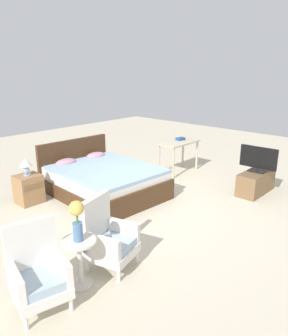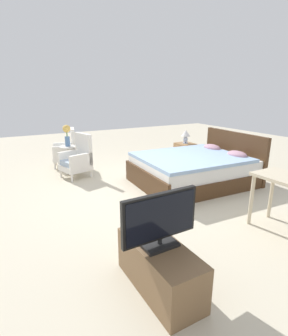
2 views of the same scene
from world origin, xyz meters
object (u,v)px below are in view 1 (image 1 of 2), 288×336
Objects in this scene: armchair_by_window_right at (108,239)px; table_lamp at (26,164)px; side_table at (80,257)px; armchair_by_window_left at (38,274)px; tv_stand at (256,182)px; tv_flatscreen at (258,159)px; bed at (103,180)px; vanity_desk at (179,146)px; nightstand at (29,189)px; flower_vase at (77,217)px; book_stack at (180,139)px.

armchair_by_window_right reaches higher than table_lamp.
armchair_by_window_left is at bearing 171.98° from side_table.
tv_stand is 1.29× the size of tv_flatscreen.
bed reaches higher than vanity_desk.
nightstand is (-1.21, 0.69, -0.03)m from bed.
table_lamp is 4.45m from tv_stand.
tv_stand is 2.01m from vanity_desk.
flower_vase reaches higher than side_table.
bed is 9.85× the size of book_stack.
side_table is 0.51m from flower_vase.
nightstand is 0.52× the size of vanity_desk.
armchair_by_window_right is 1.57× the size of side_table.
bed is 6.87× the size of table_lamp.
vanity_desk is at bearing 89.07° from tv_flatscreen.
nightstand is 4.44m from tv_flatscreen.
book_stack is at bearing -13.44° from table_lamp.
side_table is 1.09× the size of nightstand.
table_lamp is (0.83, 2.68, 0.39)m from side_table.
tv_stand is at bearing -45.78° from bed.
tv_flatscreen reaches higher than vanity_desk.
nightstand is at bearing 139.28° from tv_stand.
nightstand is at bearing 166.58° from book_stack.
book_stack is at bearing 24.50° from armchair_by_window_right.
side_table is (-0.49, -0.07, -0.01)m from armchair_by_window_right.
vanity_desk is at bearing -154.51° from book_stack.
armchair_by_window_left is 5.17m from book_stack.
bed reaches higher than armchair_by_window_left.
armchair_by_window_left reaches higher than vanity_desk.
armchair_by_window_right is 0.88× the size of vanity_desk.
armchair_by_window_right is 2.79× the size of table_lamp.
nightstand is (0.83, 2.68, -0.10)m from side_table.
armchair_by_window_right is at bearing 7.99° from side_table.
tv_flatscreen is (3.35, -2.88, 0.44)m from nightstand.
side_table is 2.80m from nightstand.
armchair_by_window_left is at bearing 176.63° from tv_flatscreen.
tv_stand is at bearing -4.25° from armchair_by_window_right.
table_lamp is at bearing 63.27° from armchair_by_window_left.
bed reaches higher than armchair_by_window_right.
armchair_by_window_left is (-2.53, -1.92, 0.08)m from bed.
nightstand is at bearing 150.45° from bed.
bed is at bearing 44.30° from side_table.
nightstand is at bearing 164.86° from vanity_desk.
flower_vase is 0.88× the size of nightstand.
armchair_by_window_left is 2.79× the size of table_lamp.
book_stack is at bearing -13.42° from nightstand.
tv_flatscreen is (3.69, -0.27, 0.33)m from armchair_by_window_right.
armchair_by_window_left is at bearing -116.73° from table_lamp.
vanity_desk is (4.21, 1.76, -0.24)m from flower_vase.
nightstand is (1.31, 2.61, -0.10)m from armchair_by_window_left.
tv_flatscreen is 1.97m from vanity_desk.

